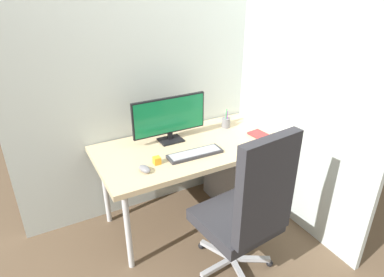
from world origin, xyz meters
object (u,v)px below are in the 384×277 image
office_chair (248,210)px  filing_cabinet (236,171)px  notebook (260,135)px  desk_clamp_accessory (157,160)px  monitor (169,117)px  keyboard (195,154)px  pen_holder (226,122)px  mouse (145,169)px

office_chair → filing_cabinet: bearing=58.3°
notebook → desk_clamp_accessory: bearing=174.7°
filing_cabinet → monitor: bearing=166.9°
office_chair → notebook: 0.86m
office_chair → keyboard: bearing=95.9°
keyboard → desk_clamp_accessory: desk_clamp_accessory is taller
pen_holder → desk_clamp_accessory: size_ratio=3.27×
mouse → monitor: bearing=30.3°
keyboard → notebook: (0.64, 0.03, -0.00)m
notebook → desk_clamp_accessory: (-0.94, -0.01, 0.02)m
monitor → desk_clamp_accessory: size_ratio=11.53×
filing_cabinet → desk_clamp_accessory: desk_clamp_accessory is taller
desk_clamp_accessory → pen_holder: bearing=20.9°
keyboard → mouse: (-0.42, -0.04, 0.01)m
pen_holder → notebook: pen_holder is taller
office_chair → desk_clamp_accessory: office_chair is taller
office_chair → notebook: office_chair is taller
monitor → notebook: size_ratio=3.46×
office_chair → pen_holder: (0.43, 0.91, 0.17)m
mouse → pen_holder: bearing=7.2°
office_chair → mouse: bearing=130.9°
mouse → notebook: bearing=-10.6°
notebook → pen_holder: bearing=111.2°
notebook → desk_clamp_accessory: desk_clamp_accessory is taller
monitor → notebook: 0.78m
keyboard → desk_clamp_accessory: 0.30m
monitor → mouse: size_ratio=5.65×
filing_cabinet → keyboard: keyboard is taller
notebook → keyboard: bearing=176.7°
keyboard → notebook: size_ratio=2.39×
office_chair → monitor: size_ratio=1.85×
keyboard → desk_clamp_accessory: (-0.30, 0.02, 0.01)m
keyboard → monitor: bearing=100.0°
filing_cabinet → keyboard: size_ratio=1.47×
mouse → filing_cabinet: bearing=-1.4°
filing_cabinet → mouse: 1.06m
office_chair → notebook: (0.58, 0.62, 0.14)m
filing_cabinet → notebook: (0.10, -0.15, 0.40)m
keyboard → notebook: 0.64m
monitor → mouse: 0.54m
office_chair → keyboard: (-0.06, 0.59, 0.14)m
monitor → desk_clamp_accessory: (-0.24, -0.30, -0.18)m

